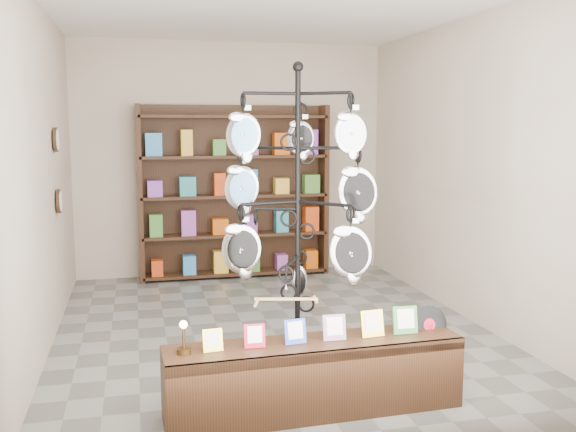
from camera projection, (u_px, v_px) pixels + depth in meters
name	position (u px, v px, depth m)	size (l,w,h in m)	color
ground	(272.00, 329.00, 6.15)	(5.00, 5.00, 0.00)	slate
room_envelope	(271.00, 135.00, 5.89)	(5.00, 5.00, 5.00)	#C3B19D
display_tree	(298.00, 202.00, 4.67)	(1.27, 1.26, 2.39)	black
front_shelf	(315.00, 376.00, 4.33)	(2.03, 0.49, 0.71)	black
back_shelving	(234.00, 197.00, 8.22)	(2.42, 0.36, 2.20)	black
wall_clocks	(57.00, 171.00, 6.26)	(0.03, 0.24, 0.84)	black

